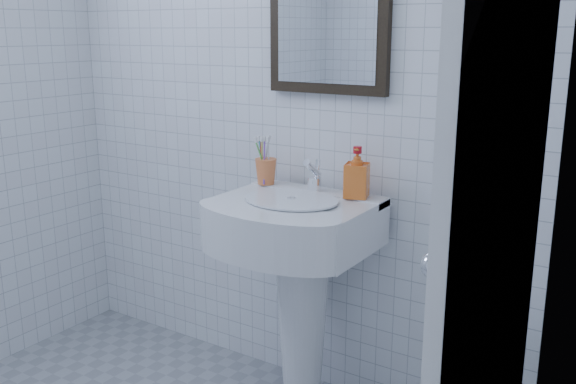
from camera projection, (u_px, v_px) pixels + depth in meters
The scene contains 10 objects.
wall_back at pixel (276, 87), 2.59m from camera, with size 2.20×0.02×2.50m, color silver.
wall_right at pixel (424, 174), 1.04m from camera, with size 0.02×2.40×2.50m, color silver.
washbasin at pixel (299, 268), 2.45m from camera, with size 0.57×0.42×0.88m.
faucet at pixel (314, 178), 2.45m from camera, with size 0.05×0.12×0.14m.
toothbrush_cup at pixel (266, 171), 2.57m from camera, with size 0.09×0.09×0.10m, color orange, non-canonical shape.
soap_dispenser at pixel (357, 172), 2.35m from camera, with size 0.08×0.09×0.19m, color #DF4C15.
wall_mirror at pixel (328, 9), 2.37m from camera, with size 0.50×0.04×0.62m.
bathroom_door at pixel (495, 232), 1.55m from camera, with size 0.04×0.80×2.00m, color silver.
towel_ring at pixel (506, 197), 1.68m from camera, with size 0.18×0.18×0.01m, color white.
hand_towel at pixel (492, 261), 1.73m from camera, with size 0.03×0.16×0.38m, color white.
Camera 1 is at (1.47, -0.97, 1.48)m, focal length 40.00 mm.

